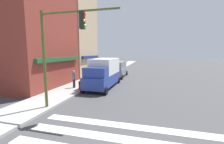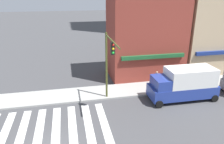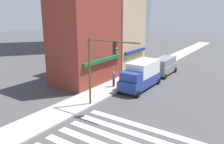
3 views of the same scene
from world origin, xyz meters
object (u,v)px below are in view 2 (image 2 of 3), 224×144
object	(u,v)px
pedestrian_grey_coat	(156,79)
fire_hydrant	(153,88)
traffic_signal	(109,58)
box_truck_blue	(184,83)

from	to	relation	value
pedestrian_grey_coat	fire_hydrant	world-z (taller)	pedestrian_grey_coat
traffic_signal	fire_hydrant	xyz separation A→B (m)	(4.67, 1.15, -3.66)
fire_hydrant	box_truck_blue	bearing A→B (deg)	-37.73
pedestrian_grey_coat	fire_hydrant	distance (m)	1.26
traffic_signal	pedestrian_grey_coat	size ratio (longest dim) A/B	3.51
pedestrian_grey_coat	fire_hydrant	bearing A→B (deg)	-86.71
box_truck_blue	pedestrian_grey_coat	xyz separation A→B (m)	(-1.52, 2.66, -0.51)
traffic_signal	box_truck_blue	world-z (taller)	traffic_signal
traffic_signal	box_truck_blue	size ratio (longest dim) A/B	1.00
traffic_signal	fire_hydrant	bearing A→B (deg)	13.85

